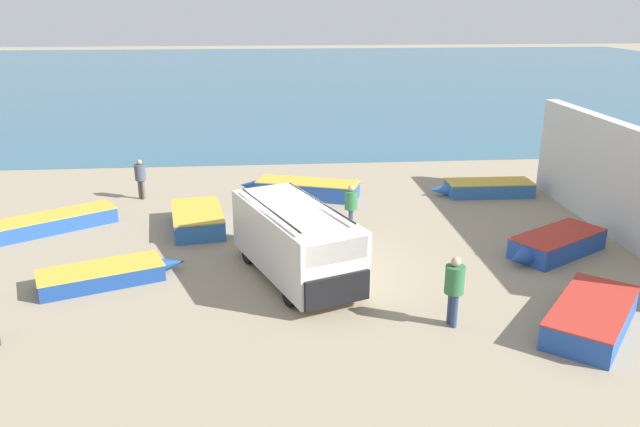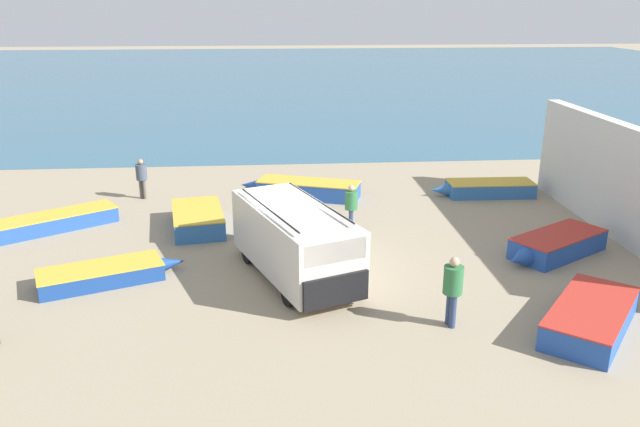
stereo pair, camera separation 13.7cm
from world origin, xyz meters
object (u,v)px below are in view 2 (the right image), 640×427
at_px(fishing_rowboat_0, 106,274).
at_px(fishing_rowboat_4, 555,245).
at_px(fisherman_1, 453,285).
at_px(fishing_rowboat_1, 47,223).
at_px(fishing_rowboat_5, 592,315).
at_px(fishing_rowboat_3, 304,189).
at_px(fisherman_0, 142,175).
at_px(fishing_rowboat_2, 486,189).
at_px(fisherman_2, 351,204).
at_px(parked_van, 295,240).
at_px(fishing_rowboat_6, 198,218).

height_order(fishing_rowboat_0, fishing_rowboat_4, fishing_rowboat_4).
bearing_deg(fisherman_1, fishing_rowboat_0, 147.91).
xyz_separation_m(fishing_rowboat_1, fishing_rowboat_5, (15.55, -8.09, 0.05)).
distance_m(fishing_rowboat_1, fishing_rowboat_4, 17.04).
bearing_deg(fisherman_1, fishing_rowboat_4, 30.34).
distance_m(fishing_rowboat_3, fishing_rowboat_4, 10.16).
bearing_deg(fishing_rowboat_3, fishing_rowboat_1, 38.55).
distance_m(fishing_rowboat_3, fisherman_0, 6.54).
bearing_deg(fishing_rowboat_0, fishing_rowboat_3, 30.50).
distance_m(fishing_rowboat_0, fisherman_0, 8.06).
bearing_deg(fisherman_0, fishing_rowboat_0, 30.72).
relative_size(fishing_rowboat_3, fishing_rowboat_4, 1.29).
relative_size(fishing_rowboat_4, fishing_rowboat_5, 0.99).
bearing_deg(fishing_rowboat_3, fisherman_0, 16.35).
xyz_separation_m(fishing_rowboat_2, fishing_rowboat_3, (-7.49, 0.42, 0.04)).
relative_size(fishing_rowboat_2, fisherman_2, 2.55).
bearing_deg(fishing_rowboat_4, fishing_rowboat_1, -43.21).
xyz_separation_m(fishing_rowboat_5, fisherman_2, (-5.00, 7.20, 0.66)).
height_order(fisherman_0, fisherman_2, fisherman_2).
distance_m(parked_van, fishing_rowboat_4, 8.30).
height_order(fishing_rowboat_2, fisherman_2, fisherman_2).
bearing_deg(fishing_rowboat_2, fishing_rowboat_0, 29.39).
distance_m(fishing_rowboat_3, fisherman_1, 11.42).
relative_size(fishing_rowboat_1, fisherman_0, 2.98).
distance_m(fishing_rowboat_2, fisherman_1, 11.51).
height_order(parked_van, fishing_rowboat_5, parked_van).
height_order(fishing_rowboat_2, fisherman_1, fisherman_1).
distance_m(fishing_rowboat_0, fishing_rowboat_2, 15.41).
relative_size(fishing_rowboat_3, fisherman_1, 2.77).
xyz_separation_m(fishing_rowboat_0, fisherman_2, (7.47, 3.57, 0.75)).
distance_m(fishing_rowboat_5, fishing_rowboat_6, 13.10).
xyz_separation_m(fishing_rowboat_1, fisherman_2, (10.55, -0.89, 0.72)).
distance_m(fishing_rowboat_2, fisherman_2, 7.18).
bearing_deg(fishing_rowboat_6, fishing_rowboat_4, -116.38).
bearing_deg(fishing_rowboat_2, fishing_rowboat_3, -2.16).
bearing_deg(parked_van, fishing_rowboat_2, 110.88).
height_order(fishing_rowboat_4, fishing_rowboat_6, fishing_rowboat_6).
distance_m(fishing_rowboat_4, fisherman_0, 15.73).
bearing_deg(fishing_rowboat_2, fisherman_0, -1.83).
bearing_deg(parked_van, fishing_rowboat_3, 153.71).
bearing_deg(fishing_rowboat_1, fishing_rowboat_5, 119.33).
height_order(fishing_rowboat_1, fisherman_2, fisherman_2).
distance_m(fishing_rowboat_2, fishing_rowboat_4, 6.40).
bearing_deg(fishing_rowboat_3, fisherman_2, 127.53).
xyz_separation_m(parked_van, fishing_rowboat_2, (8.18, 7.41, -0.86)).
bearing_deg(fishing_rowboat_5, fishing_rowboat_0, 113.40).
xyz_separation_m(fishing_rowboat_4, fisherman_2, (-6.11, 2.67, 0.66)).
height_order(fishing_rowboat_2, fisherman_0, fisherman_0).
distance_m(fishing_rowboat_5, fisherman_1, 3.51).
bearing_deg(fishing_rowboat_3, fishing_rowboat_0, 70.74).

